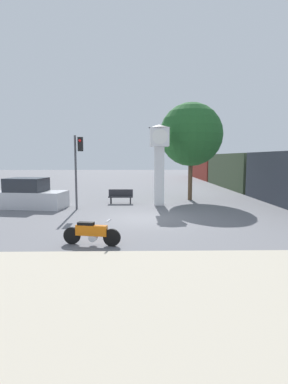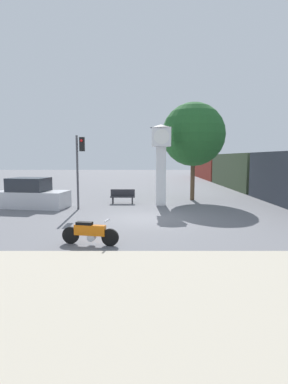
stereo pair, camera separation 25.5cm
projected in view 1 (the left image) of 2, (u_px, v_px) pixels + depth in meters
name	position (u px, v px, depth m)	size (l,w,h in m)	color
ground_plane	(145.00, 219.00, 14.81)	(120.00, 120.00, 0.00)	slate
sidewalk_strip	(154.00, 297.00, 6.37)	(36.00, 6.00, 0.10)	#B2A893
motorcycle	(91.00, 233.00, 10.27)	(2.02, 0.59, 0.90)	black
clock_tower	(159.00, 152.00, 18.74)	(1.39, 1.39, 5.05)	white
freight_train	(236.00, 170.00, 30.62)	(2.80, 38.35, 3.40)	#333842
traffic_light	(78.00, 159.00, 17.10)	(0.50, 0.35, 4.26)	#47474C
street_tree	(191.00, 135.00, 20.91)	(4.40, 4.40, 6.81)	brown
bench	(121.00, 196.00, 19.69)	(1.60, 0.44, 0.92)	#2D2D33
parked_car	(29.00, 195.00, 17.92)	(4.43, 2.43, 1.80)	silver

